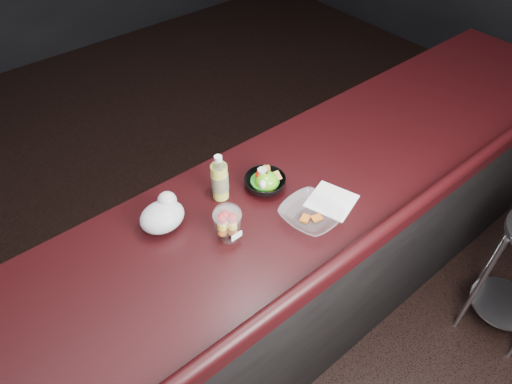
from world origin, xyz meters
TOP-DOWN VIEW (x-y plane):
  - room_shell at (0.00, 0.00)m, footprint 8.00×8.00m
  - counter at (0.00, 0.30)m, footprint 4.06×0.71m
  - lemonade_bottle at (0.01, 0.45)m, footprint 0.06×0.06m
  - fruit_cup at (-0.09, 0.27)m, footprint 0.10×0.10m
  - green_apple at (0.17, 0.37)m, footprint 0.09×0.09m
  - plastic_bag at (-0.23, 0.46)m, footprint 0.16×0.13m
  - snack_bowl at (0.17, 0.38)m, footprint 0.16×0.16m
  - takeout_bowl at (0.19, 0.15)m, footprint 0.23×0.23m
  - paper_napkin at (0.31, 0.17)m, footprint 0.20×0.20m

SIDE VIEW (x-z plane):
  - counter at x=0.00m, z-range 0.00..1.02m
  - paper_napkin at x=0.31m, z-range 1.02..1.02m
  - takeout_bowl at x=0.19m, z-range 1.02..1.07m
  - snack_bowl at x=0.17m, z-range 1.01..1.09m
  - green_apple at x=0.17m, z-range 1.01..1.11m
  - plastic_bag at x=-0.23m, z-range 1.01..1.13m
  - fruit_cup at x=-0.09m, z-range 1.02..1.16m
  - lemonade_bottle at x=0.01m, z-range 1.00..1.20m
  - room_shell at x=0.00m, z-range -2.17..5.83m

